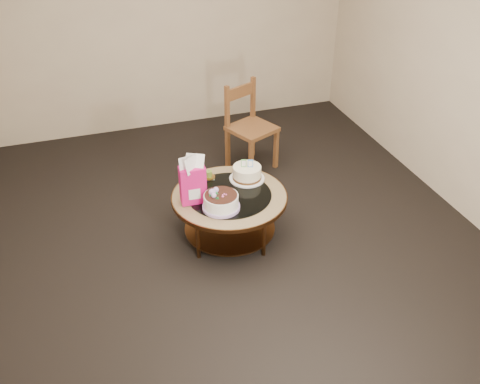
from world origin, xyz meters
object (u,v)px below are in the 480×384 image
object	(u,v)px
gift_bag	(193,180)
dining_chair	(249,126)
coffee_table	(229,202)
cream_cake	(247,173)
decorated_cake	(221,202)

from	to	relation	value
gift_bag	dining_chair	bearing A→B (deg)	54.50
coffee_table	gift_bag	xyz separation A→B (m)	(-0.32, -0.00, 0.29)
coffee_table	cream_cake	xyz separation A→B (m)	(0.23, 0.19, 0.14)
cream_cake	coffee_table	bearing A→B (deg)	-119.10
decorated_cake	dining_chair	world-z (taller)	dining_chair
coffee_table	cream_cake	bearing A→B (deg)	40.15
decorated_cake	gift_bag	size ratio (longest dim) A/B	0.73
dining_chair	cream_cake	bearing A→B (deg)	-134.49
coffee_table	dining_chair	bearing A→B (deg)	63.11
cream_cake	dining_chair	distance (m)	1.04
decorated_cake	dining_chair	distance (m)	1.53
decorated_cake	cream_cake	bearing A→B (deg)	45.93
coffee_table	cream_cake	distance (m)	0.33
decorated_cake	dining_chair	size ratio (longest dim) A/B	0.34
decorated_cake	coffee_table	bearing A→B (deg)	53.87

